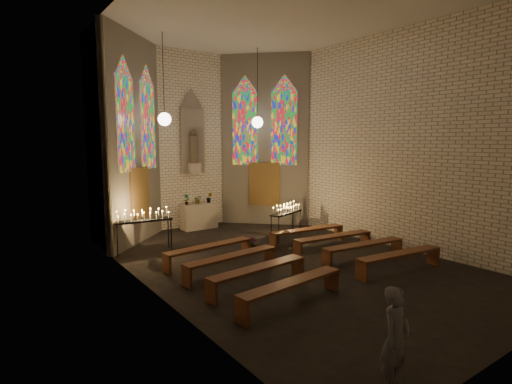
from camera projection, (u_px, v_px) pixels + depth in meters
floor at (286, 262)px, 11.56m from camera, size 12.00×12.00×0.00m
room at (225, 134)px, 13.82m from camera, size 8.22×12.43×7.00m
altar at (199, 216)px, 15.91m from camera, size 1.40×0.60×1.00m
flower_vase_left at (186, 200)px, 15.50m from camera, size 0.24×0.16×0.44m
flower_vase_center at (197, 200)px, 15.81m from camera, size 0.38×0.36×0.33m
flower_vase_right at (209, 197)px, 16.12m from camera, size 0.28×0.25×0.42m
aisle_flower_pot at (253, 244)px, 12.67m from camera, size 0.26×0.26×0.45m
votive_stand_left at (143, 217)px, 12.43m from camera, size 1.80×0.63×1.30m
votive_stand_right at (286, 210)px, 14.23m from camera, size 1.65×0.91×1.19m
pew_left_0 at (210, 249)px, 11.36m from camera, size 2.82×0.68×0.54m
pew_right_0 at (307, 231)px, 13.52m from camera, size 2.82×0.68×0.54m
pew_left_1 at (232, 259)px, 10.39m from camera, size 2.82×0.68×0.54m
pew_right_1 at (333, 238)px, 12.55m from camera, size 2.82×0.68×0.54m
pew_left_2 at (259, 271)px, 9.42m from camera, size 2.82×0.68×0.54m
pew_right_2 at (364, 247)px, 11.57m from camera, size 2.82×0.68×0.54m
pew_left_3 at (292, 286)px, 8.44m from camera, size 2.82×0.68×0.54m
pew_right_3 at (400, 256)px, 10.60m from camera, size 2.82×0.68×0.54m
visitor at (396, 339)px, 5.55m from camera, size 0.60×0.45×1.49m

